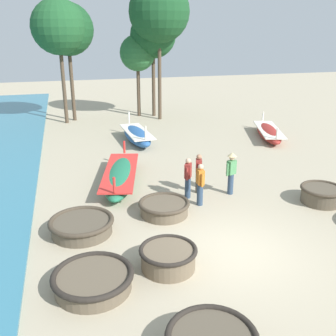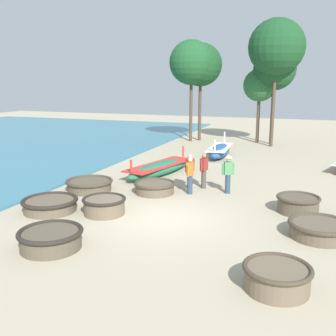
% 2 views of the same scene
% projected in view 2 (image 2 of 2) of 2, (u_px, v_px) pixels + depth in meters
% --- Properties ---
extents(ground_plane, '(80.00, 80.00, 0.00)m').
position_uv_depth(ground_plane, '(161.00, 218.00, 13.63)').
color(ground_plane, tan).
extents(coracle_weathered, '(1.85, 1.85, 0.56)m').
position_uv_depth(coracle_weathered, '(51.00, 238.00, 11.13)').
color(coracle_weathered, brown).
rests_on(coracle_weathered, ground).
extents(coracle_beside_post, '(1.77, 1.77, 0.49)m').
position_uv_depth(coracle_beside_post, '(155.00, 187.00, 16.66)').
color(coracle_beside_post, brown).
rests_on(coracle_beside_post, ground).
extents(coracle_center, '(1.91, 1.91, 0.50)m').
position_uv_depth(coracle_center, '(320.00, 229.00, 11.93)').
color(coracle_center, brown).
rests_on(coracle_center, ground).
extents(coracle_far_right, '(2.03, 2.03, 0.49)m').
position_uv_depth(coracle_far_right, '(50.00, 204.00, 14.35)').
color(coracle_far_right, brown).
rests_on(coracle_far_right, ground).
extents(coracle_front_left, '(1.58, 1.58, 0.60)m').
position_uv_depth(coracle_front_left, '(277.00, 277.00, 8.89)').
color(coracle_front_left, brown).
rests_on(coracle_front_left, ground).
extents(coracle_far_left, '(1.56, 1.56, 0.61)m').
position_uv_depth(coracle_far_left, '(298.00, 204.00, 14.20)').
color(coracle_far_left, brown).
rests_on(coracle_far_left, ground).
extents(coracle_tilted, '(1.57, 1.57, 0.61)m').
position_uv_depth(coracle_tilted, '(104.00, 205.00, 14.03)').
color(coracle_tilted, brown).
rests_on(coracle_tilted, ground).
extents(coracle_front_right, '(2.03, 2.03, 0.50)m').
position_uv_depth(coracle_front_right, '(89.00, 184.00, 17.06)').
color(coracle_front_right, brown).
rests_on(coracle_front_right, ground).
extents(long_boat_blue_hull, '(1.40, 4.13, 1.36)m').
position_uv_depth(long_boat_blue_hull, '(220.00, 151.00, 24.69)').
color(long_boat_blue_hull, '#285693').
rests_on(long_boat_blue_hull, ground).
extents(long_boat_red_hull, '(2.33, 5.14, 1.15)m').
position_uv_depth(long_boat_red_hull, '(160.00, 168.00, 19.95)').
color(long_boat_red_hull, '#237551').
rests_on(long_boat_red_hull, ground).
extents(fisherman_standing_left, '(0.36, 0.48, 1.57)m').
position_uv_depth(fisherman_standing_left, '(190.00, 171.00, 17.18)').
color(fisherman_standing_left, '#2D425B').
rests_on(fisherman_standing_left, ground).
extents(fisherman_by_coracle, '(0.31, 0.51, 1.57)m').
position_uv_depth(fisherman_by_coracle, '(204.00, 170.00, 17.32)').
color(fisherman_by_coracle, '#4C473D').
rests_on(fisherman_by_coracle, ground).
extents(fisherman_hauling, '(0.49, 0.36, 1.67)m').
position_uv_depth(fisherman_hauling, '(228.00, 171.00, 16.51)').
color(fisherman_hauling, '#2D425B').
rests_on(fisherman_hauling, ground).
extents(fisherman_crouching, '(0.23, 0.53, 1.57)m').
position_uv_depth(fisherman_crouching, '(190.00, 175.00, 16.44)').
color(fisherman_crouching, '#2D425B').
rests_on(fisherman_crouching, ground).
extents(tree_left_mid, '(3.33, 3.33, 7.60)m').
position_uv_depth(tree_left_mid, '(201.00, 65.00, 30.50)').
color(tree_left_mid, '#4C3D2D').
rests_on(tree_left_mid, ground).
extents(tree_rightmost, '(3.42, 3.42, 7.79)m').
position_uv_depth(tree_rightmost, '(191.00, 63.00, 30.05)').
color(tree_rightmost, '#4C3D2D').
rests_on(tree_rightmost, ground).
extents(tree_tall_back, '(2.47, 2.47, 5.62)m').
position_uv_depth(tree_tall_back, '(260.00, 86.00, 29.55)').
color(tree_tall_back, '#4C3D2D').
rests_on(tree_tall_back, ground).
extents(tree_center, '(3.93, 3.93, 8.96)m').
position_uv_depth(tree_center, '(277.00, 47.00, 27.28)').
color(tree_center, '#4C3D2D').
rests_on(tree_center, ground).
extents(tree_right_mid, '(3.12, 3.12, 7.11)m').
position_uv_depth(tree_right_mid, '(275.00, 69.00, 28.74)').
color(tree_right_mid, '#4C3D2D').
rests_on(tree_right_mid, ground).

